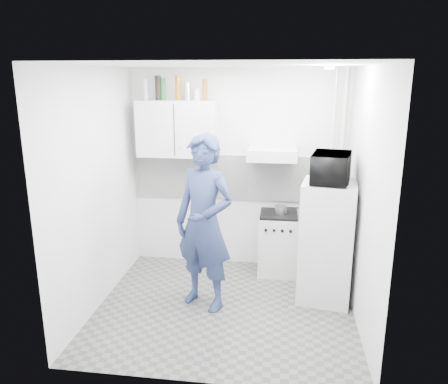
# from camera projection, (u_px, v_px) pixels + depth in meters

# --- Properties ---
(floor) EXTENTS (2.80, 2.80, 0.00)m
(floor) POSITION_uv_depth(u_px,v_px,m) (225.00, 307.00, 4.86)
(floor) COLOR #595959
(floor) RESTS_ON ground
(ceiling) EXTENTS (2.80, 2.80, 0.00)m
(ceiling) POSITION_uv_depth(u_px,v_px,m) (225.00, 65.00, 4.19)
(ceiling) COLOR white
(ceiling) RESTS_ON wall_back
(wall_back) EXTENTS (2.80, 0.00, 2.80)m
(wall_back) POSITION_uv_depth(u_px,v_px,m) (238.00, 170.00, 5.72)
(wall_back) COLOR silver
(wall_back) RESTS_ON floor
(wall_left) EXTENTS (0.00, 2.60, 2.60)m
(wall_left) POSITION_uv_depth(u_px,v_px,m) (97.00, 190.00, 4.71)
(wall_left) COLOR silver
(wall_left) RESTS_ON floor
(wall_right) EXTENTS (0.00, 2.60, 2.60)m
(wall_right) POSITION_uv_depth(u_px,v_px,m) (364.00, 200.00, 4.34)
(wall_right) COLOR silver
(wall_right) RESTS_ON floor
(person) EXTENTS (0.83, 0.71, 1.93)m
(person) POSITION_uv_depth(u_px,v_px,m) (204.00, 223.00, 4.69)
(person) COLOR navy
(person) RESTS_ON floor
(stove) EXTENTS (0.49, 0.49, 0.78)m
(stove) POSITION_uv_depth(u_px,v_px,m) (278.00, 244.00, 5.64)
(stove) COLOR silver
(stove) RESTS_ON floor
(fridge) EXTENTS (0.65, 0.65, 1.38)m
(fridge) POSITION_uv_depth(u_px,v_px,m) (326.00, 242.00, 4.90)
(fridge) COLOR silver
(fridge) RESTS_ON floor
(stove_top) EXTENTS (0.47, 0.47, 0.03)m
(stove_top) POSITION_uv_depth(u_px,v_px,m) (279.00, 214.00, 5.54)
(stove_top) COLOR black
(stove_top) RESTS_ON stove
(saucepan) EXTENTS (0.16, 0.16, 0.09)m
(saucepan) POSITION_uv_depth(u_px,v_px,m) (281.00, 209.00, 5.55)
(saucepan) COLOR silver
(saucepan) RESTS_ON stove_top
(microwave) EXTENTS (0.63, 0.49, 0.32)m
(microwave) POSITION_uv_depth(u_px,v_px,m) (331.00, 168.00, 4.68)
(microwave) COLOR black
(microwave) RESTS_ON fridge
(bottle_a) EXTENTS (0.06, 0.06, 0.26)m
(bottle_a) POSITION_uv_depth(u_px,v_px,m) (145.00, 90.00, 5.44)
(bottle_a) COLOR #B2B7BC
(bottle_a) RESTS_ON upper_cabinet
(bottle_b) EXTENTS (0.08, 0.08, 0.30)m
(bottle_b) POSITION_uv_depth(u_px,v_px,m) (158.00, 88.00, 5.41)
(bottle_b) COLOR black
(bottle_b) RESTS_ON upper_cabinet
(bottle_c) EXTENTS (0.07, 0.07, 0.27)m
(bottle_c) POSITION_uv_depth(u_px,v_px,m) (163.00, 89.00, 5.41)
(bottle_c) COLOR #144C1E
(bottle_c) RESTS_ON upper_cabinet
(bottle_d) EXTENTS (0.07, 0.07, 0.30)m
(bottle_d) POSITION_uv_depth(u_px,v_px,m) (178.00, 88.00, 5.38)
(bottle_d) COLOR brown
(bottle_d) RESTS_ON upper_cabinet
(canister_a) EXTENTS (0.09, 0.09, 0.21)m
(canister_a) POSITION_uv_depth(u_px,v_px,m) (187.00, 92.00, 5.37)
(canister_a) COLOR silver
(canister_a) RESTS_ON upper_cabinet
(canister_b) EXTENTS (0.08, 0.08, 0.14)m
(canister_b) POSITION_uv_depth(u_px,v_px,m) (197.00, 95.00, 5.37)
(canister_b) COLOR #B2B7BC
(canister_b) RESTS_ON upper_cabinet
(bottle_e) EXTENTS (0.06, 0.06, 0.26)m
(bottle_e) POSITION_uv_depth(u_px,v_px,m) (205.00, 90.00, 5.34)
(bottle_e) COLOR brown
(bottle_e) RESTS_ON upper_cabinet
(upper_cabinet) EXTENTS (1.00, 0.35, 0.70)m
(upper_cabinet) POSITION_uv_depth(u_px,v_px,m) (178.00, 129.00, 5.51)
(upper_cabinet) COLOR silver
(upper_cabinet) RESTS_ON wall_back
(range_hood) EXTENTS (0.60, 0.50, 0.14)m
(range_hood) POSITION_uv_depth(u_px,v_px,m) (272.00, 154.00, 5.35)
(range_hood) COLOR silver
(range_hood) RESTS_ON wall_back
(backsplash) EXTENTS (2.74, 0.03, 0.60)m
(backsplash) POSITION_uv_depth(u_px,v_px,m) (238.00, 178.00, 5.73)
(backsplash) COLOR white
(backsplash) RESTS_ON wall_back
(pipe_a) EXTENTS (0.05, 0.05, 2.60)m
(pipe_a) POSITION_uv_depth(u_px,v_px,m) (340.00, 174.00, 5.47)
(pipe_a) COLOR silver
(pipe_a) RESTS_ON floor
(pipe_b) EXTENTS (0.04, 0.04, 2.60)m
(pipe_b) POSITION_uv_depth(u_px,v_px,m) (330.00, 174.00, 5.49)
(pipe_b) COLOR silver
(pipe_b) RESTS_ON floor
(ceiling_spot_fixture) EXTENTS (0.10, 0.10, 0.02)m
(ceiling_spot_fixture) POSITION_uv_depth(u_px,v_px,m) (329.00, 68.00, 4.26)
(ceiling_spot_fixture) COLOR white
(ceiling_spot_fixture) RESTS_ON ceiling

